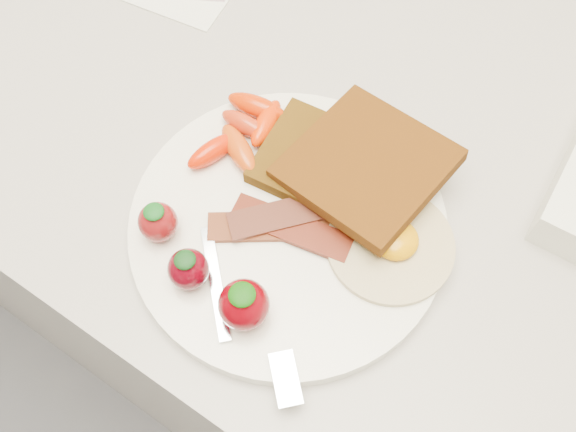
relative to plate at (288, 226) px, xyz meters
The scene contains 9 objects.
counter 0.48m from the plate, 99.53° to the left, with size 2.00×0.60×0.90m, color gray.
plate is the anchor object (origin of this frame).
toast_lower 0.06m from the plate, 101.84° to the left, with size 0.09×0.09×0.01m, color black.
toast_upper 0.08m from the plate, 66.49° to the left, with size 0.12×0.12×0.01m, color #392107.
fried_egg 0.09m from the plate, 18.81° to the left, with size 0.13×0.13×0.02m.
bacon_strips 0.01m from the plate, 102.70° to the right, with size 0.12×0.11×0.01m.
baby_carrots 0.10m from the plate, 148.18° to the left, with size 0.07×0.11×0.02m.
strawberries 0.09m from the plate, 106.04° to the right, with size 0.14×0.06×0.05m.
fork 0.10m from the plate, 75.92° to the right, with size 0.15×0.09×0.00m.
Camera 1 is at (0.16, 1.37, 1.40)m, focal length 40.00 mm.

